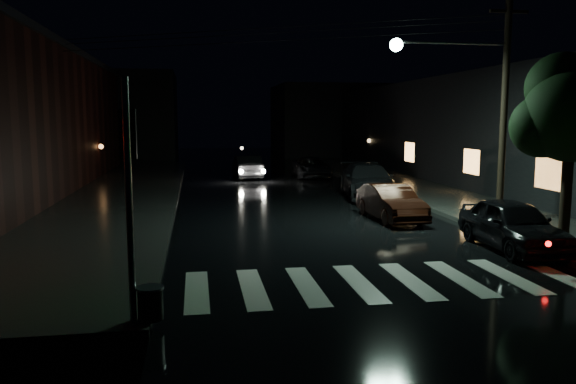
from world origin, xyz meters
name	(u,v)px	position (x,y,z in m)	size (l,w,h in m)	color
ground	(255,296)	(0.00, 0.00, 0.00)	(120.00, 120.00, 0.00)	black
sidewalk_left	(108,201)	(-5.00, 14.00, 0.07)	(6.00, 44.00, 0.15)	#282826
sidewalk_right	(431,194)	(10.00, 14.00, 0.07)	(4.00, 44.00, 0.15)	#282826
building_right	(521,131)	(17.00, 18.00, 3.00)	(10.00, 40.00, 6.00)	black
building_far_left	(101,115)	(-10.00, 45.00, 4.00)	(14.00, 10.00, 8.00)	black
building_far_right	(345,120)	(14.00, 45.00, 3.50)	(14.00, 10.00, 7.00)	black
crosswalk	(385,282)	(3.00, 0.50, 0.01)	(9.00, 3.00, 0.01)	beige
signal_pole_corner	(140,242)	(-2.14, -1.46, 1.54)	(0.68, 0.61, 4.20)	slate
street_tree	(569,116)	(9.23, 3.14, 3.74)	(3.10, 2.90, 5.40)	black
utility_pole	(487,91)	(8.83, 7.00, 4.60)	(4.92, 0.44, 8.00)	black
parked_car_a	(513,224)	(7.60, 3.00, 0.71)	(1.68, 4.17, 1.42)	black
parked_car_b	(391,202)	(5.80, 7.98, 0.65)	(1.37, 3.94, 1.30)	black
parked_car_c	(368,181)	(6.75, 13.84, 0.79)	(2.21, 5.43, 1.57)	black
parked_car_d	(311,167)	(5.98, 23.11, 0.65)	(2.14, 4.64, 1.29)	black
oncoming_car	(247,167)	(1.96, 23.24, 0.71)	(1.50, 4.31, 1.42)	black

